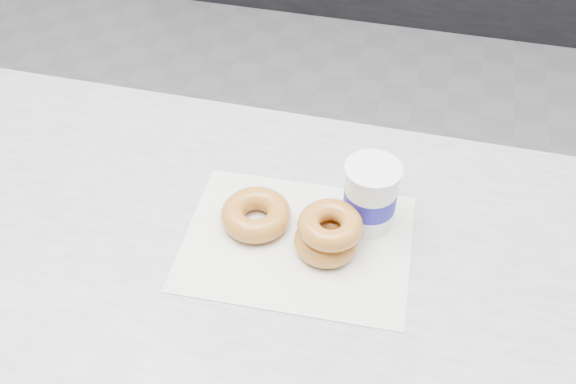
# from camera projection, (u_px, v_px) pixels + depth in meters

# --- Properties ---
(ground) EXTENTS (5.00, 5.00, 0.00)m
(ground) POSITION_uv_depth(u_px,v_px,m) (284.00, 300.00, 1.99)
(ground) COLOR gray
(ground) RESTS_ON ground
(wax_paper) EXTENTS (0.35, 0.28, 0.00)m
(wax_paper) POSITION_uv_depth(u_px,v_px,m) (297.00, 242.00, 0.97)
(wax_paper) COLOR silver
(wax_paper) RESTS_ON counter
(donut_single) EXTENTS (0.11, 0.11, 0.04)m
(donut_single) POSITION_uv_depth(u_px,v_px,m) (256.00, 215.00, 0.98)
(donut_single) COLOR #B97133
(donut_single) RESTS_ON wax_paper
(donut_stack) EXTENTS (0.14, 0.14, 0.07)m
(donut_stack) POSITION_uv_depth(u_px,v_px,m) (328.00, 233.00, 0.93)
(donut_stack) COLOR #B97133
(donut_stack) RESTS_ON wax_paper
(coffee_cup) EXTENTS (0.09, 0.09, 0.11)m
(coffee_cup) POSITION_uv_depth(u_px,v_px,m) (370.00, 195.00, 0.96)
(coffee_cup) COLOR white
(coffee_cup) RESTS_ON counter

